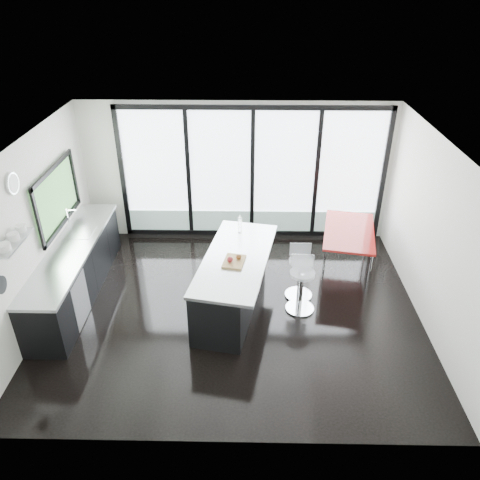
{
  "coord_description": "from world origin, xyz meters",
  "views": [
    {
      "loc": [
        0.22,
        -6.09,
        4.86
      ],
      "look_at": [
        0.1,
        0.3,
        1.15
      ],
      "focal_mm": 35.0,
      "sensor_mm": 36.0,
      "label": 1
    }
  ],
  "objects_px": {
    "red_table": "(347,250)",
    "island": "(232,281)",
    "bar_stool_near": "(301,291)",
    "bar_stool_far": "(300,278)"
  },
  "relations": [
    {
      "from": "island",
      "to": "red_table",
      "type": "distance_m",
      "value": 2.36
    },
    {
      "from": "island",
      "to": "bar_stool_near",
      "type": "relative_size",
      "value": 3.33
    },
    {
      "from": "island",
      "to": "bar_stool_far",
      "type": "xyz_separation_m",
      "value": [
        1.13,
        0.27,
        -0.12
      ]
    },
    {
      "from": "bar_stool_near",
      "to": "bar_stool_far",
      "type": "relative_size",
      "value": 1.01
    },
    {
      "from": "red_table",
      "to": "island",
      "type": "bearing_deg",
      "value": -151.33
    },
    {
      "from": "island",
      "to": "bar_stool_near",
      "type": "xyz_separation_m",
      "value": [
        1.12,
        -0.1,
        -0.11
      ]
    },
    {
      "from": "island",
      "to": "bar_stool_far",
      "type": "height_order",
      "value": "island"
    },
    {
      "from": "bar_stool_near",
      "to": "bar_stool_far",
      "type": "bearing_deg",
      "value": 91.92
    },
    {
      "from": "bar_stool_near",
      "to": "island",
      "type": "bearing_deg",
      "value": 178.61
    },
    {
      "from": "bar_stool_near",
      "to": "red_table",
      "type": "distance_m",
      "value": 1.56
    }
  ]
}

